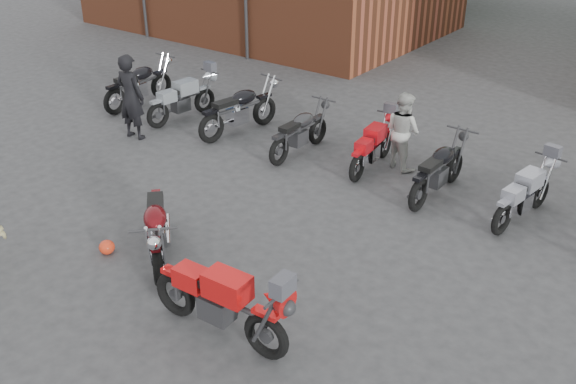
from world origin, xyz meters
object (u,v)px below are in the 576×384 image
Objects in this scene: vintage_motorcycle at (156,225)px; person_light at (403,131)px; sportbike at (221,298)px; row_bike_4 at (373,144)px; row_bike_2 at (240,107)px; row_bike_5 at (439,167)px; row_bike_6 at (525,193)px; helmet at (107,247)px; row_bike_0 at (139,82)px; row_bike_1 at (182,97)px; row_bike_3 at (300,129)px; person_dark at (131,97)px.

vintage_motorcycle is 5.46m from person_light.
row_bike_4 is at bearing 97.79° from sportbike.
row_bike_5 is at bearing -82.30° from row_bike_2.
row_bike_6 is at bearing -88.35° from row_bike_5.
person_light is at bearing -72.33° from row_bike_2.
helmet is 0.13× the size of row_bike_5.
row_bike_0 is 3.23m from row_bike_2.
row_bike_1 reaches higher than row_bike_4.
row_bike_6 is at bearing -174.78° from person_light.
row_bike_3 is (-0.59, 4.58, -0.05)m from vintage_motorcycle.
sportbike is at bearing -125.73° from row_bike_0.
vintage_motorcycle is 1.31× the size of person_light.
vintage_motorcycle reaches higher than row_bike_4.
sportbike reaches higher than row_bike_1.
row_bike_5 reaches higher than row_bike_3.
helmet is at bearing 127.37° from person_dark.
sportbike is 1.16× the size of row_bike_4.
person_dark reaches higher than row_bike_4.
helmet is 6.96m from row_bike_0.
person_dark is 0.88× the size of row_bike_2.
person_light is 0.74× the size of row_bike_0.
row_bike_6 is (8.22, 1.53, -0.42)m from person_dark.
person_light is 0.73× the size of row_bike_2.
row_bike_2 reaches higher than row_bike_3.
row_bike_5 is at bearing 56.52° from helmet.
row_bike_6 is (1.57, 0.02, -0.05)m from row_bike_5.
sportbike is at bearing 21.67° from vintage_motorcycle.
helmet is 6.13m from person_light.
row_bike_1 is (-5.43, -0.75, -0.22)m from person_light.
row_bike_1 is 6.55m from row_bike_5.
row_bike_1 is 1.08× the size of row_bike_4.
row_bike_1 is (1.58, -0.05, -0.05)m from row_bike_0.
row_bike_0 is at bearing 90.89° from row_bike_5.
person_light is 7.04m from row_bike_0.
row_bike_4 is 1.58m from row_bike_5.
row_bike_6 is at bearing -90.45° from row_bike_0.
person_dark is at bearing 40.80° from person_light.
row_bike_6 is at bearing 45.84° from helmet.
sportbike is 8.31× the size of helmet.
row_bike_0 is at bearing 86.70° from row_bike_4.
row_bike_0 is 1.06× the size of row_bike_5.
row_bike_1 is 1.65m from row_bike_2.
vintage_motorcycle is 0.99× the size of sportbike.
person_light reaches higher than row_bike_3.
row_bike_5 reaches higher than row_bike_1.
helmet is at bearing 155.94° from row_bike_4.
sportbike is 7.04m from row_bike_2.
row_bike_4 is at bearing -80.11° from row_bike_3.
vintage_motorcycle is 1.15× the size of row_bike_4.
person_dark is (-6.15, 3.87, 0.34)m from sportbike.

